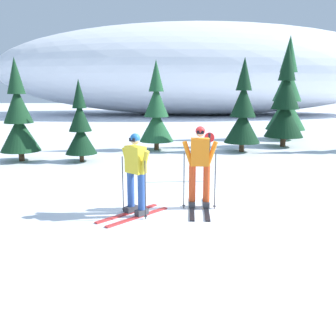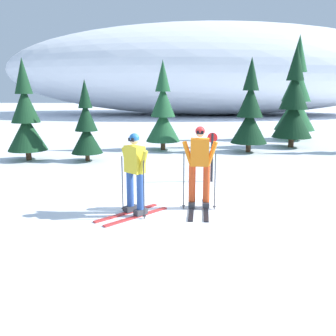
{
  "view_description": "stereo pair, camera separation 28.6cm",
  "coord_description": "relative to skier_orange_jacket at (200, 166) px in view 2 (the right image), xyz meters",
  "views": [
    {
      "loc": [
        -0.36,
        -8.49,
        2.6
      ],
      "look_at": [
        -0.34,
        -0.64,
        0.95
      ],
      "focal_mm": 40.68,
      "sensor_mm": 36.0,
      "label": 1
    },
    {
      "loc": [
        -0.07,
        -8.48,
        2.6
      ],
      "look_at": [
        -0.34,
        -0.64,
        0.95
      ],
      "focal_mm": 40.68,
      "sensor_mm": 36.0,
      "label": 2
    }
  ],
  "objects": [
    {
      "name": "ground_plane",
      "position": [
        -0.33,
        0.42,
        -0.95
      ],
      "size": [
        120.0,
        120.0,
        0.0
      ],
      "primitive_type": "plane",
      "color": "white"
    },
    {
      "name": "skier_orange_jacket",
      "position": [
        0.0,
        0.0,
        0.0
      ],
      "size": [
        0.77,
        1.66,
        1.81
      ],
      "color": "black",
      "rests_on": "ground"
    },
    {
      "name": "skier_yellow_jacket",
      "position": [
        -1.36,
        -0.47,
        -0.05
      ],
      "size": [
        1.44,
        1.49,
        1.71
      ],
      "color": "red",
      "rests_on": "ground"
    },
    {
      "name": "pine_tree_far_left",
      "position": [
        -6.02,
        5.54,
        0.59
      ],
      "size": [
        1.42,
        1.42,
        3.67
      ],
      "color": "#47301E",
      "rests_on": "ground"
    },
    {
      "name": "pine_tree_left",
      "position": [
        -3.8,
        5.43,
        0.28
      ],
      "size": [
        1.13,
        1.13,
        2.92
      ],
      "color": "#47301E",
      "rests_on": "ground"
    },
    {
      "name": "pine_tree_center_left",
      "position": [
        -1.18,
        8.08,
        0.63
      ],
      "size": [
        1.45,
        1.45,
        3.77
      ],
      "color": "#47301E",
      "rests_on": "ground"
    },
    {
      "name": "pine_tree_center",
      "position": [
        2.38,
        7.63,
        0.66
      ],
      "size": [
        1.48,
        1.48,
        3.83
      ],
      "color": "#47301E",
      "rests_on": "ground"
    },
    {
      "name": "pine_tree_center_right",
      "position": [
        4.53,
        9.05,
        0.92
      ],
      "size": [
        1.73,
        1.73,
        4.48
      ],
      "color": "#47301E",
      "rests_on": "ground"
    },
    {
      "name": "pine_tree_right",
      "position": [
        5.35,
        11.51,
        1.21
      ],
      "size": [
        2.0,
        2.0,
        5.17
      ],
      "color": "#47301E",
      "rests_on": "ground"
    },
    {
      "name": "snow_ridge_background",
      "position": [
        2.38,
        30.56,
        3.43
      ],
      "size": [
        40.17,
        16.59,
        8.75
      ],
      "primitive_type": "ellipsoid",
      "color": "white",
      "rests_on": "ground"
    },
    {
      "name": "trail_marker_post",
      "position": [
        0.47,
        2.47,
        -0.16
      ],
      "size": [
        0.28,
        0.07,
        1.39
      ],
      "color": "black",
      "rests_on": "ground"
    }
  ]
}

